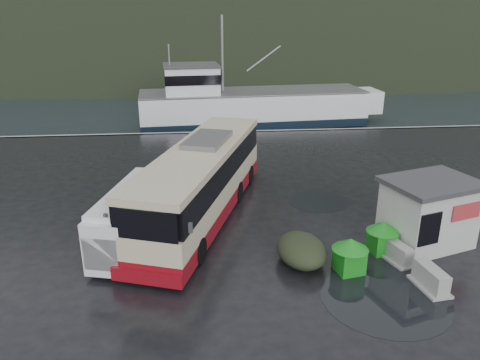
{
  "coord_description": "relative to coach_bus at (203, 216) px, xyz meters",
  "views": [
    {
      "loc": [
        -1.27,
        -16.53,
        9.55
      ],
      "look_at": [
        0.66,
        4.35,
        1.7
      ],
      "focal_mm": 35.0,
      "sensor_mm": 36.0,
      "label": 1
    }
  ],
  "objects": [
    {
      "name": "ground",
      "position": [
        1.18,
        -4.14,
        0.0
      ],
      "size": [
        160.0,
        160.0,
        0.0
      ],
      "primitive_type": "plane",
      "color": "black",
      "rests_on": "ground"
    },
    {
      "name": "harbor_water",
      "position": [
        1.18,
        105.86,
        0.0
      ],
      "size": [
        300.0,
        180.0,
        0.02
      ],
      "primitive_type": "cube",
      "color": "black",
      "rests_on": "ground"
    },
    {
      "name": "quay_edge",
      "position": [
        1.18,
        15.86,
        0.0
      ],
      "size": [
        160.0,
        0.6,
        1.5
      ],
      "primitive_type": "cube",
      "color": "#999993",
      "rests_on": "ground"
    },
    {
      "name": "headland",
      "position": [
        11.18,
        245.86,
        0.0
      ],
      "size": [
        780.0,
        540.0,
        570.0
      ],
      "primitive_type": "ellipsoid",
      "color": "black",
      "rests_on": "ground"
    },
    {
      "name": "coach_bus",
      "position": [
        0.0,
        0.0,
        0.0
      ],
      "size": [
        7.21,
        13.3,
        3.67
      ],
      "primitive_type": null,
      "rotation": [
        0.0,
        0.0,
        -0.33
      ],
      "color": "beige",
      "rests_on": "ground"
    },
    {
      "name": "white_van",
      "position": [
        -2.75,
        -2.7,
        0.0
      ],
      "size": [
        3.48,
        6.38,
        2.53
      ],
      "primitive_type": null,
      "rotation": [
        0.0,
        0.0,
        -0.24
      ],
      "color": "white",
      "rests_on": "ground"
    },
    {
      "name": "waste_bin_left",
      "position": [
        5.47,
        -5.59,
        0.0
      ],
      "size": [
        1.18,
        1.18,
        1.39
      ],
      "primitive_type": null,
      "rotation": [
        0.0,
        0.0,
        0.2
      ],
      "color": "#17821A",
      "rests_on": "ground"
    },
    {
      "name": "waste_bin_right",
      "position": [
        7.27,
        -4.2,
        0.0
      ],
      "size": [
        1.12,
        1.12,
        1.35
      ],
      "primitive_type": null,
      "rotation": [
        0.0,
        0.0,
        0.17
      ],
      "color": "#17821A",
      "rests_on": "ground"
    },
    {
      "name": "dome_tent",
      "position": [
        3.81,
        -4.72,
        0.0
      ],
      "size": [
        2.09,
        2.8,
        1.05
      ],
      "primitive_type": null,
      "rotation": [
        0.0,
        0.0,
        0.07
      ],
      "color": "#242C1A",
      "rests_on": "ground"
    },
    {
      "name": "ticket_kiosk",
      "position": [
        9.38,
        -3.68,
        0.0
      ],
      "size": [
        4.34,
        3.76,
        2.87
      ],
      "primitive_type": null,
      "rotation": [
        0.0,
        0.0,
        0.31
      ],
      "color": "beige",
      "rests_on": "ground"
    },
    {
      "name": "jersey_barrier_a",
      "position": [
        8.04,
        -6.94,
        0.0
      ],
      "size": [
        1.06,
        1.76,
        0.83
      ],
      "primitive_type": null,
      "rotation": [
        0.0,
        0.0,
        0.14
      ],
      "color": "#999993",
      "rests_on": "ground"
    },
    {
      "name": "jersey_barrier_b",
      "position": [
        7.62,
        -4.97,
        0.0
      ],
      "size": [
        1.17,
        1.69,
        0.77
      ],
      "primitive_type": null,
      "rotation": [
        0.0,
        0.0,
        0.29
      ],
      "color": "#999993",
      "rests_on": "ground"
    },
    {
      "name": "fishing_trawler",
      "position": [
        5.29,
        23.88,
        0.0
      ],
      "size": [
        25.71,
        7.54,
        10.14
      ],
      "primitive_type": null,
      "rotation": [
        0.0,
        0.0,
        0.08
      ],
      "color": "white",
      "rests_on": "ground"
    },
    {
      "name": "puddles",
      "position": [
        4.68,
        -5.92,
        0.01
      ],
      "size": [
        13.22,
        16.93,
        0.01
      ],
      "color": "black",
      "rests_on": "ground"
    }
  ]
}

